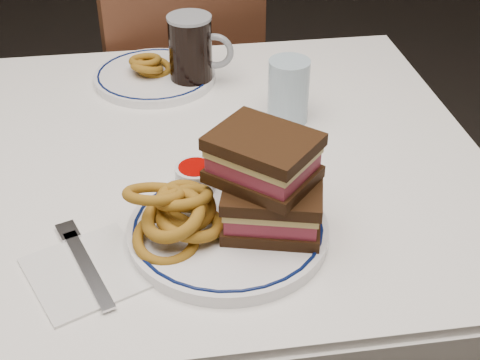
{
  "coord_description": "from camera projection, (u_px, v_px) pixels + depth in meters",
  "views": [
    {
      "loc": [
        0.09,
        -0.94,
        1.35
      ],
      "look_at": [
        0.2,
        -0.22,
        0.84
      ],
      "focal_mm": 50.0,
      "sensor_mm": 36.0,
      "label": 1
    }
  ],
  "objects": [
    {
      "name": "far_plate",
      "position": [
        155.0,
        76.0,
        1.33
      ],
      "size": [
        0.24,
        0.24,
        0.02
      ],
      "color": "white",
      "rests_on": "dining_table"
    },
    {
      "name": "main_plate",
      "position": [
        228.0,
        230.0,
        0.93
      ],
      "size": [
        0.28,
        0.28,
        0.02
      ],
      "color": "white",
      "rests_on": "dining_table"
    },
    {
      "name": "beer_mug",
      "position": [
        192.0,
        51.0,
        1.28
      ],
      "size": [
        0.12,
        0.08,
        0.14
      ],
      "color": "black",
      "rests_on": "dining_table"
    },
    {
      "name": "dining_table",
      "position": [
        109.0,
        211.0,
        1.15
      ],
      "size": [
        1.27,
        0.87,
        0.75
      ],
      "color": "white",
      "rests_on": "floor"
    },
    {
      "name": "napkin_fork",
      "position": [
        87.0,
        269.0,
        0.88
      ],
      "size": [
        0.19,
        0.2,
        0.01
      ],
      "color": "white",
      "rests_on": "dining_table"
    },
    {
      "name": "chair_far",
      "position": [
        174.0,
        110.0,
        1.79
      ],
      "size": [
        0.52,
        0.52,
        0.88
      ],
      "color": "#462716",
      "rests_on": "floor"
    },
    {
      "name": "onion_rings_main",
      "position": [
        176.0,
        213.0,
        0.9
      ],
      "size": [
        0.14,
        0.13,
        0.09
      ],
      "color": "brown",
      "rests_on": "main_plate"
    },
    {
      "name": "water_glass",
      "position": [
        288.0,
        91.0,
        1.17
      ],
      "size": [
        0.07,
        0.07,
        0.11
      ],
      "primitive_type": "cylinder",
      "color": "#9FBBCD",
      "rests_on": "dining_table"
    },
    {
      "name": "onion_rings_far",
      "position": [
        149.0,
        65.0,
        1.32
      ],
      "size": [
        0.09,
        0.09,
        0.05
      ],
      "color": "brown",
      "rests_on": "far_plate"
    },
    {
      "name": "reuben_sandwich",
      "position": [
        268.0,
        182.0,
        0.89
      ],
      "size": [
        0.17,
        0.17,
        0.14
      ],
      "color": "black",
      "rests_on": "main_plate"
    },
    {
      "name": "ketchup_ramekin",
      "position": [
        196.0,
        176.0,
        0.99
      ],
      "size": [
        0.06,
        0.06,
        0.04
      ],
      "color": "white",
      "rests_on": "main_plate"
    }
  ]
}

